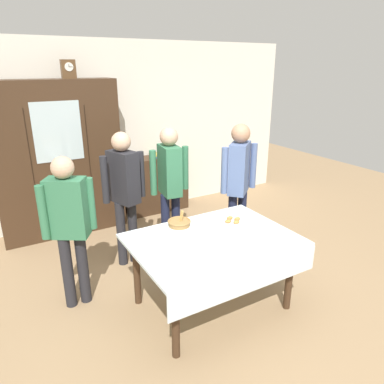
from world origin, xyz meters
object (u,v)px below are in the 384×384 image
(person_behind_table_left, at_px, (69,219))
(tea_cup_mid_right, at_px, (141,239))
(tea_cup_back_edge, at_px, (258,232))
(person_by_cabinet, at_px, (170,179))
(wall_cabinet, at_px, (58,160))
(book_stack, at_px, (156,155))
(bookshelf_low, at_px, (157,184))
(tea_cup_center, at_px, (213,239))
(pastry_plate, at_px, (233,221))
(tea_cup_front_edge, at_px, (263,226))
(spoon_far_left, at_px, (156,232))
(tea_cup_far_left, at_px, (187,258))
(bread_basket, at_px, (179,223))
(spoon_near_left, at_px, (197,245))
(mantel_clock, at_px, (68,69))
(dining_table, at_px, (215,249))
(person_near_right_end, at_px, (239,177))
(person_behind_table_right, at_px, (124,187))
(tea_cup_far_right, at_px, (233,248))

(person_behind_table_left, bearing_deg, tea_cup_mid_right, -39.05)
(tea_cup_back_edge, distance_m, person_by_cabinet, 1.40)
(wall_cabinet, bearing_deg, book_stack, 1.92)
(person_by_cabinet, relative_size, person_behind_table_left, 1.05)
(wall_cabinet, xyz_separation_m, bookshelf_low, (1.50, 0.05, -0.62))
(tea_cup_center, height_order, pastry_plate, tea_cup_center)
(tea_cup_back_edge, distance_m, person_behind_table_left, 1.83)
(tea_cup_front_edge, xyz_separation_m, spoon_far_left, (-0.99, 0.47, -0.02))
(tea_cup_far_left, relative_size, person_by_cabinet, 0.08)
(bread_basket, relative_size, spoon_near_left, 2.02)
(tea_cup_mid_right, distance_m, bread_basket, 0.50)
(mantel_clock, distance_m, person_behind_table_left, 2.33)
(tea_cup_front_edge, bearing_deg, spoon_far_left, 154.65)
(wall_cabinet, height_order, tea_cup_far_left, wall_cabinet)
(dining_table, xyz_separation_m, person_by_cabinet, (0.15, 1.24, 0.34))
(tea_cup_far_left, relative_size, person_near_right_end, 0.08)
(person_by_cabinet, height_order, person_behind_table_left, person_by_cabinet)
(wall_cabinet, distance_m, mantel_clock, 1.23)
(dining_table, distance_m, tea_cup_far_left, 0.49)
(person_by_cabinet, distance_m, person_behind_table_right, 0.58)
(tea_cup_mid_right, xyz_separation_m, bread_basket, (0.48, 0.13, 0.01))
(wall_cabinet, xyz_separation_m, book_stack, (1.50, 0.05, -0.13))
(tea_cup_back_edge, bearing_deg, dining_table, 165.19)
(dining_table, relative_size, book_stack, 6.85)
(wall_cabinet, distance_m, tea_cup_far_left, 2.85)
(book_stack, bearing_deg, person_behind_table_right, -127.06)
(spoon_far_left, bearing_deg, person_by_cabinet, 54.65)
(tea_cup_front_edge, relative_size, pastry_plate, 0.46)
(mantel_clock, bearing_deg, person_by_cabinet, -59.77)
(tea_cup_back_edge, bearing_deg, spoon_far_left, 147.03)
(tea_cup_far_left, xyz_separation_m, person_near_right_end, (1.30, 1.01, 0.24))
(tea_cup_front_edge, relative_size, person_behind_table_left, 0.08)
(bread_basket, bearing_deg, book_stack, 71.15)
(bread_basket, xyz_separation_m, person_behind_table_right, (-0.28, 0.82, 0.20))
(pastry_plate, distance_m, spoon_far_left, 0.82)
(mantel_clock, distance_m, pastry_plate, 2.97)
(tea_cup_front_edge, relative_size, spoon_far_left, 1.09)
(tea_cup_back_edge, relative_size, tea_cup_front_edge, 1.00)
(tea_cup_center, bearing_deg, person_near_right_end, 41.76)
(mantel_clock, xyz_separation_m, spoon_far_left, (0.21, -2.15, -1.52))
(bookshelf_low, relative_size, tea_cup_far_left, 7.84)
(book_stack, xyz_separation_m, spoon_near_left, (-0.81, -2.64, -0.19))
(tea_cup_far_right, xyz_separation_m, spoon_far_left, (-0.44, 0.70, -0.02))
(tea_cup_mid_right, bearing_deg, spoon_near_left, -37.18)
(bookshelf_low, bearing_deg, person_by_cabinet, -107.85)
(mantel_clock, height_order, pastry_plate, mantel_clock)
(tea_cup_center, bearing_deg, person_behind_table_right, 106.69)
(dining_table, relative_size, bookshelf_low, 1.52)
(mantel_clock, bearing_deg, pastry_plate, -66.74)
(tea_cup_center, relative_size, spoon_far_left, 1.09)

